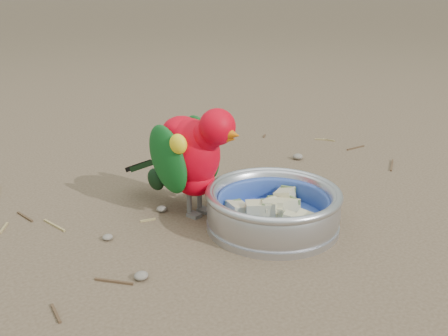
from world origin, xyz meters
TOP-DOWN VIEW (x-y plane):
  - ground at (0.00, 0.00)m, footprint 60.00×60.00m
  - food_bowl at (0.04, 0.04)m, footprint 0.20×0.20m
  - bowl_wall at (0.04, 0.04)m, footprint 0.20×0.20m
  - fruit_wedges at (0.04, 0.04)m, footprint 0.12×0.12m
  - lory_parrot at (-0.03, 0.16)m, footprint 0.16×0.23m
  - ground_debris at (-0.02, 0.10)m, footprint 0.90×0.80m

SIDE VIEW (x-z plane):
  - ground at x=0.00m, z-range 0.00..0.00m
  - ground_debris at x=-0.02m, z-range 0.00..0.01m
  - food_bowl at x=0.04m, z-range 0.00..0.02m
  - fruit_wedges at x=0.04m, z-range 0.02..0.05m
  - bowl_wall at x=0.04m, z-range 0.02..0.06m
  - lory_parrot at x=-0.03m, z-range 0.00..0.17m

